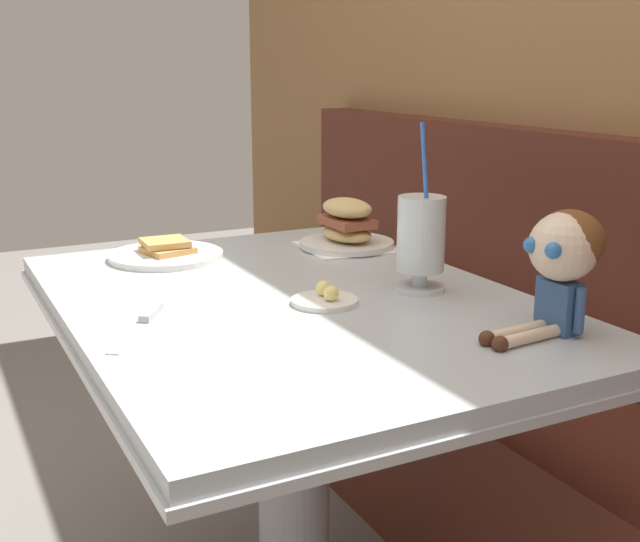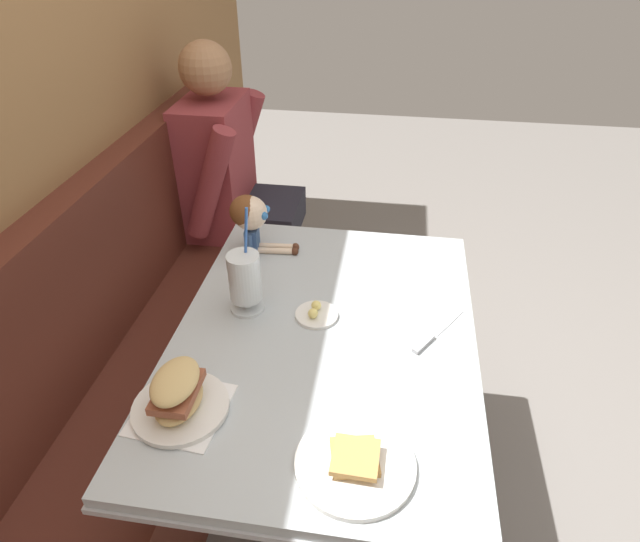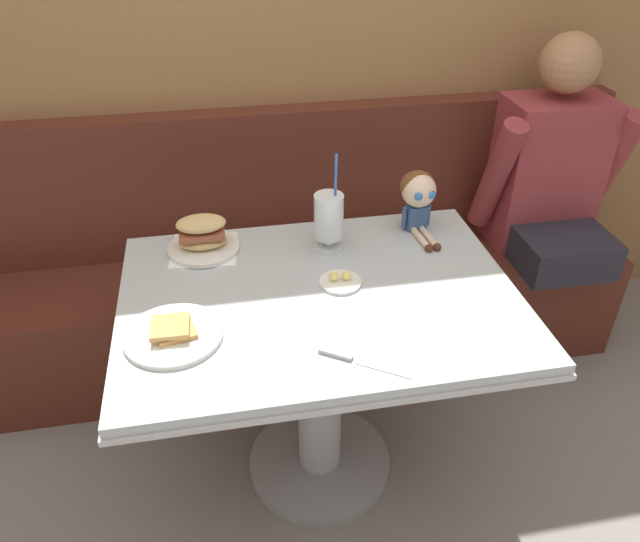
% 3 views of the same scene
% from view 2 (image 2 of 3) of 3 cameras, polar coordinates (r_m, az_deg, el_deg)
% --- Properties ---
extents(ground_plane, '(8.00, 8.00, 0.00)m').
position_cam_2_polar(ground_plane, '(2.01, 5.93, -23.11)').
color(ground_plane, gray).
extents(booth_bench, '(2.60, 0.48, 1.00)m').
position_cam_2_polar(booth_bench, '(1.91, -19.14, -13.70)').
color(booth_bench, '#512319').
rests_on(booth_bench, ground).
extents(diner_table, '(1.11, 0.81, 0.74)m').
position_cam_2_polar(diner_table, '(1.59, 0.48, -11.95)').
color(diner_table, '#B2BCC1').
rests_on(diner_table, ground).
extents(toast_plate, '(0.25, 0.25, 0.04)m').
position_cam_2_polar(toast_plate, '(1.17, 3.75, -19.64)').
color(toast_plate, white).
rests_on(toast_plate, diner_table).
extents(milkshake_glass, '(0.10, 0.10, 0.32)m').
position_cam_2_polar(milkshake_glass, '(1.48, -7.98, -0.97)').
color(milkshake_glass, silver).
rests_on(milkshake_glass, diner_table).
extents(sandwich_plate, '(0.22, 0.22, 0.12)m').
position_cam_2_polar(sandwich_plate, '(1.27, -14.84, -12.73)').
color(sandwich_plate, white).
rests_on(sandwich_plate, diner_table).
extents(butter_saucer, '(0.12, 0.12, 0.04)m').
position_cam_2_polar(butter_saucer, '(1.50, -0.41, -4.55)').
color(butter_saucer, white).
rests_on(butter_saucer, diner_table).
extents(butter_knife, '(0.21, 0.14, 0.01)m').
position_cam_2_polar(butter_knife, '(1.46, 11.67, -6.92)').
color(butter_knife, silver).
rests_on(butter_knife, diner_table).
extents(seated_doll, '(0.12, 0.22, 0.20)m').
position_cam_2_polar(seated_doll, '(1.73, -7.42, 5.80)').
color(seated_doll, '#385689').
rests_on(seated_doll, diner_table).
extents(diner_patron, '(0.55, 0.48, 0.81)m').
position_cam_2_polar(diner_patron, '(2.40, -10.00, 10.87)').
color(diner_patron, maroon).
rests_on(diner_patron, booth_bench).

